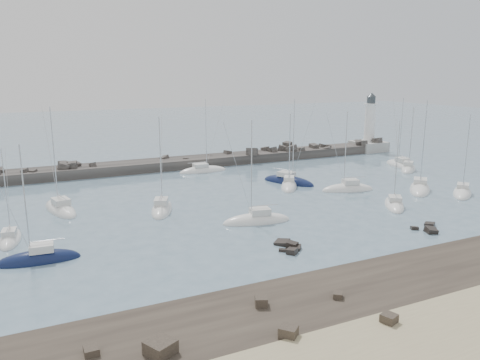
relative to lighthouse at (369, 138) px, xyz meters
name	(u,v)px	position (x,y,z in m)	size (l,w,h in m)	color
ground	(279,219)	(-47.00, -38.00, -3.09)	(400.00, 400.00, 0.00)	slate
rock_shelf	(406,288)	(-46.95, -60.02, -3.08)	(140.00, 12.33, 1.78)	#2D251F
rock_cluster_near	(289,248)	(-51.14, -47.31, -3.08)	(2.93, 4.50, 1.44)	black
rock_cluster_far	(429,230)	(-33.03, -49.51, -3.07)	(4.09, 3.62, 1.44)	black
breakwater	(146,169)	(-54.62, 0.00, -2.78)	(115.00, 7.43, 4.88)	#33302D
lighthouse	(369,138)	(0.00, 0.00, 0.00)	(7.00, 7.00, 14.60)	#A6A6A1
sailboat_1	(61,210)	(-71.94, -21.95, -2.94)	(4.91, 10.00, 15.19)	white
sailboat_2	(39,260)	(-75.54, -39.73, -2.94)	(8.19, 3.13, 12.87)	#0E193E
sailboat_3	(162,210)	(-59.48, -27.86, -2.94)	(5.73, 9.02, 13.85)	white
sailboat_4	(203,171)	(-45.09, -6.00, -2.96)	(9.42, 3.01, 14.69)	white
sailboat_5	(257,221)	(-50.15, -37.95, -2.94)	(9.12, 4.28, 13.99)	white
sailboat_6	(289,186)	(-36.82, -23.76, -2.94)	(6.58, 8.26, 13.13)	white
sailboat_7	(394,205)	(-29.20, -39.72, -2.96)	(6.97, 8.05, 12.93)	white
sailboat_8	(288,182)	(-35.22, -20.99, -2.94)	(7.14, 9.95, 15.32)	#0E193E
sailboat_9	(348,190)	(-29.49, -29.72, -2.94)	(8.98, 4.86, 13.73)	white
sailboat_10	(401,166)	(-7.42, -18.39, -2.94)	(4.61, 9.67, 14.79)	white
sailboat_11	(462,193)	(-14.90, -39.18, -2.96)	(8.29, 7.27, 13.37)	white
sailboat_12	(408,169)	(-8.67, -21.74, -2.94)	(7.91, 7.20, 13.15)	white
sailboat_13	(420,189)	(-18.94, -34.49, -2.94)	(9.27, 8.97, 15.55)	white
sailboat_14	(10,240)	(-78.09, -31.98, -2.96)	(3.03, 7.26, 11.21)	white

